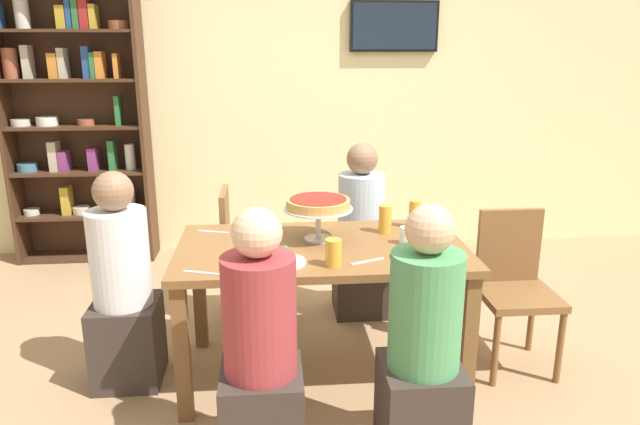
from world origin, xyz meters
name	(u,v)px	position (x,y,z in m)	size (l,w,h in m)	color
ground_plane	(322,372)	(0.00, 0.00, 0.00)	(12.00, 12.00, 0.00)	#9E7A56
rear_partition	(299,87)	(0.00, 2.20, 1.40)	(8.00, 0.12, 2.80)	beige
dining_table	(322,263)	(0.00, 0.00, 0.64)	(1.50, 0.85, 0.74)	brown
bookshelf	(76,119)	(-1.80, 2.01, 1.17)	(1.10, 0.30, 2.21)	#422819
television	(394,26)	(0.79, 2.11, 1.89)	(0.73, 0.05, 0.41)	black
diner_far_right	(360,242)	(0.32, 0.75, 0.49)	(0.34, 0.34, 1.15)	#382D28
diner_near_left	(261,362)	(-0.31, -0.71, 0.49)	(0.34, 0.34, 1.15)	#382D28
diner_head_west	(123,295)	(-1.03, 0.01, 0.49)	(0.34, 0.34, 1.15)	#382D28
diner_near_right	(423,357)	(0.36, -0.73, 0.49)	(0.34, 0.34, 1.15)	#382D28
chair_far_left	(243,249)	(-0.44, 0.71, 0.49)	(0.40, 0.40, 0.87)	brown
chair_head_east	(514,281)	(1.07, 0.03, 0.49)	(0.40, 0.40, 0.87)	brown
deep_dish_pizza_stand	(318,206)	(-0.01, 0.09, 0.93)	(0.37, 0.37, 0.23)	silver
salad_plate_near_diner	(414,255)	(0.44, -0.21, 0.75)	(0.23, 0.23, 0.06)	white
salad_plate_far_diner	(283,259)	(-0.21, -0.23, 0.76)	(0.22, 0.22, 0.07)	white
beer_glass_amber_tall	(414,214)	(0.55, 0.27, 0.82)	(0.06, 0.06, 0.16)	gold
beer_glass_amber_short	(385,219)	(0.37, 0.19, 0.82)	(0.07, 0.07, 0.16)	gold
beer_glass_amber_spare	(333,253)	(0.03, -0.30, 0.81)	(0.08, 0.08, 0.13)	gold
water_glass_clear_near	(240,252)	(-0.41, -0.22, 0.80)	(0.06, 0.06, 0.11)	white
water_glass_clear_far	(406,235)	(0.44, -0.01, 0.79)	(0.07, 0.07, 0.09)	white
cutlery_fork_near	(248,230)	(-0.39, 0.29, 0.74)	(0.18, 0.02, 0.01)	silver
cutlery_knife_near	(213,232)	(-0.58, 0.28, 0.74)	(0.18, 0.02, 0.01)	silver
cutlery_fork_far	(202,273)	(-0.58, -0.34, 0.74)	(0.18, 0.02, 0.01)	silver
cutlery_knife_far	(368,261)	(0.20, -0.25, 0.74)	(0.18, 0.02, 0.01)	silver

